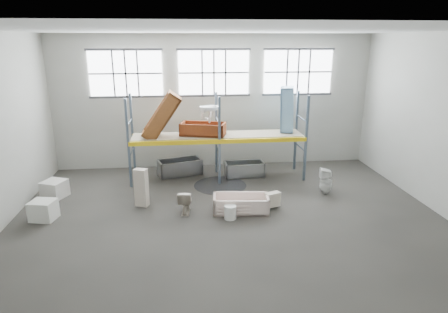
{
  "coord_description": "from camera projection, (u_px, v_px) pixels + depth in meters",
  "views": [
    {
      "loc": [
        -1.21,
        -9.48,
        4.79
      ],
      "look_at": [
        0.0,
        1.5,
        1.4
      ],
      "focal_mm": 30.74,
      "sensor_mm": 36.0,
      "label": 1
    }
  ],
  "objects": [
    {
      "name": "floor",
      "position": [
        230.0,
        223.0,
        10.56
      ],
      "size": [
        12.0,
        10.0,
        0.1
      ],
      "primitive_type": "cube",
      "color": "#423F39",
      "rests_on": "ground"
    },
    {
      "name": "ceiling",
      "position": [
        231.0,
        28.0,
        9.06
      ],
      "size": [
        12.0,
        10.0,
        0.1
      ],
      "primitive_type": "cube",
      "color": "silver",
      "rests_on": "ground"
    },
    {
      "name": "wall_back",
      "position": [
        214.0,
        102.0,
        14.61
      ],
      "size": [
        12.0,
        0.1,
        5.0
      ],
      "primitive_type": "cube",
      "color": "#9E9D93",
      "rests_on": "ground"
    },
    {
      "name": "wall_front",
      "position": [
        279.0,
        222.0,
        5.01
      ],
      "size": [
        12.0,
        0.1,
        5.0
      ],
      "primitive_type": "cube",
      "color": "#A1A096",
      "rests_on": "ground"
    },
    {
      "name": "window_left",
      "position": [
        126.0,
        74.0,
        13.85
      ],
      "size": [
        2.6,
        0.04,
        1.6
      ],
      "primitive_type": "cube",
      "color": "white",
      "rests_on": "wall_back"
    },
    {
      "name": "window_mid",
      "position": [
        214.0,
        73.0,
        14.18
      ],
      "size": [
        2.6,
        0.04,
        1.6
      ],
      "primitive_type": "cube",
      "color": "white",
      "rests_on": "wall_back"
    },
    {
      "name": "window_right",
      "position": [
        298.0,
        72.0,
        14.52
      ],
      "size": [
        2.6,
        0.04,
        1.6
      ],
      "primitive_type": "cube",
      "color": "white",
      "rests_on": "wall_back"
    },
    {
      "name": "rack_upright_la",
      "position": [
        128.0,
        144.0,
        12.55
      ],
      "size": [
        0.08,
        0.08,
        3.0
      ],
      "primitive_type": "cube",
      "color": "slate",
      "rests_on": "floor"
    },
    {
      "name": "rack_upright_lb",
      "position": [
        133.0,
        135.0,
        13.69
      ],
      "size": [
        0.08,
        0.08,
        3.0
      ],
      "primitive_type": "cube",
      "color": "slate",
      "rests_on": "floor"
    },
    {
      "name": "rack_upright_ma",
      "position": [
        219.0,
        142.0,
        12.86
      ],
      "size": [
        0.08,
        0.08,
        3.0
      ],
      "primitive_type": "cube",
      "color": "slate",
      "rests_on": "floor"
    },
    {
      "name": "rack_upright_mb",
      "position": [
        216.0,
        133.0,
        14.0
      ],
      "size": [
        0.08,
        0.08,
        3.0
      ],
      "primitive_type": "cube",
      "color": "slate",
      "rests_on": "floor"
    },
    {
      "name": "rack_upright_ra",
      "position": [
        306.0,
        139.0,
        13.17
      ],
      "size": [
        0.08,
        0.08,
        3.0
      ],
      "primitive_type": "cube",
      "color": "slate",
      "rests_on": "floor"
    },
    {
      "name": "rack_upright_rb",
      "position": [
        296.0,
        131.0,
        14.31
      ],
      "size": [
        0.08,
        0.08,
        3.0
      ],
      "primitive_type": "cube",
      "color": "slate",
      "rests_on": "floor"
    },
    {
      "name": "rack_beam_front",
      "position": [
        219.0,
        142.0,
        12.86
      ],
      "size": [
        6.0,
        0.1,
        0.14
      ],
      "primitive_type": "cube",
      "color": "yellow",
      "rests_on": "floor"
    },
    {
      "name": "rack_beam_back",
      "position": [
        216.0,
        133.0,
        14.0
      ],
      "size": [
        6.0,
        0.1,
        0.14
      ],
      "primitive_type": "cube",
      "color": "yellow",
      "rests_on": "floor"
    },
    {
      "name": "shelf_deck",
      "position": [
        218.0,
        135.0,
        13.41
      ],
      "size": [
        5.9,
        1.1,
        0.03
      ],
      "primitive_type": "cube",
      "color": "gray",
      "rests_on": "floor"
    },
    {
      "name": "wet_patch",
      "position": [
        220.0,
        185.0,
        13.11
      ],
      "size": [
        1.8,
        1.8,
        0.0
      ],
      "primitive_type": "cylinder",
      "color": "black",
      "rests_on": "floor"
    },
    {
      "name": "bathtub_beige",
      "position": [
        241.0,
        204.0,
        11.08
      ],
      "size": [
        1.67,
        0.92,
        0.47
      ],
      "primitive_type": null,
      "rotation": [
        0.0,
        0.0,
        -0.11
      ],
      "color": "#FADDD2",
      "rests_on": "floor"
    },
    {
      "name": "cistern_spare",
      "position": [
        272.0,
        199.0,
        11.26
      ],
      "size": [
        0.49,
        0.36,
        0.43
      ],
      "primitive_type": "cube",
      "rotation": [
        0.0,
        0.0,
        0.36
      ],
      "color": "beige",
      "rests_on": "bathtub_beige"
    },
    {
      "name": "sink_in_tub",
      "position": [
        251.0,
        206.0,
        11.1
      ],
      "size": [
        0.51,
        0.51,
        0.14
      ],
      "primitive_type": "imported",
      "rotation": [
        0.0,
        0.0,
        0.34
      ],
      "color": "beige",
      "rests_on": "bathtub_beige"
    },
    {
      "name": "toilet_beige",
      "position": [
        185.0,
        201.0,
        10.98
      ],
      "size": [
        0.47,
        0.72,
        0.69
      ],
      "primitive_type": "imported",
      "rotation": [
        0.0,
        0.0,
        3.01
      ],
      "color": "beige",
      "rests_on": "floor"
    },
    {
      "name": "cistern_tall",
      "position": [
        141.0,
        188.0,
        11.36
      ],
      "size": [
        0.43,
        0.36,
        1.15
      ],
      "primitive_type": "cube",
      "rotation": [
        0.0,
        0.0,
        -0.36
      ],
      "color": "beige",
      "rests_on": "floor"
    },
    {
      "name": "toilet_white",
      "position": [
        326.0,
        181.0,
        12.3
      ],
      "size": [
        0.45,
        0.45,
        0.85
      ],
      "primitive_type": "imported",
      "rotation": [
        0.0,
        0.0,
        -1.74
      ],
      "color": "white",
      "rests_on": "floor"
    },
    {
      "name": "steel_tub_left",
      "position": [
        180.0,
        167.0,
        14.09
      ],
      "size": [
        1.69,
        1.13,
        0.57
      ],
      "primitive_type": null,
      "rotation": [
        0.0,
        0.0,
        0.28
      ],
      "color": "#939699",
      "rests_on": "floor"
    },
    {
      "name": "steel_tub_right",
      "position": [
        244.0,
        169.0,
        13.96
      ],
      "size": [
        1.43,
        0.72,
        0.51
      ],
      "primitive_type": null,
      "rotation": [
        0.0,
        0.0,
        0.05
      ],
      "color": "#B0B5B9",
      "rests_on": "floor"
    },
    {
      "name": "rust_tub_flat",
      "position": [
        203.0,
        129.0,
        13.24
      ],
      "size": [
        1.66,
        1.11,
        0.43
      ],
      "primitive_type": null,
      "rotation": [
        0.0,
        0.0,
        -0.28
      ],
      "color": "brown",
      "rests_on": "shelf_deck"
    },
    {
      "name": "rust_tub_tilted",
      "position": [
        162.0,
        116.0,
        12.96
      ],
      "size": [
        1.42,
        0.86,
        1.7
      ],
      "primitive_type": null,
      "rotation": [
        0.0,
        -0.96,
        0.03
      ],
      "color": "#9B5421",
      "rests_on": "shelf_deck"
    },
    {
      "name": "sink_on_shelf",
      "position": [
        209.0,
        122.0,
        13.04
      ],
      "size": [
        0.81,
        0.74,
        0.58
      ],
      "primitive_type": "imported",
      "rotation": [
        0.0,
        0.0,
        0.43
      ],
      "color": "silver",
      "rests_on": "rust_tub_flat"
    },
    {
      "name": "blue_tub_upright",
      "position": [
        287.0,
        109.0,
        13.63
      ],
      "size": [
        0.69,
        0.85,
        1.59
      ],
      "primitive_type": null,
      "rotation": [
        0.0,
        1.54,
        -0.3
      ],
      "color": "#73A0C5",
      "rests_on": "shelf_deck"
    },
    {
      "name": "bucket",
      "position": [
        230.0,
        212.0,
        10.63
      ],
      "size": [
        0.44,
        0.44,
        0.39
      ],
      "primitive_type": "cylinder",
      "rotation": [
        0.0,
        0.0,
        0.38
      ],
      "color": "white",
      "rests_on": "floor"
    },
    {
      "name": "carton_near",
      "position": [
        43.0,
        210.0,
        10.57
      ],
      "size": [
        0.75,
        0.68,
        0.55
      ],
      "primitive_type": "cube",
      "rotation": [
        0.0,
        0.0,
        -0.23
      ],
      "color": "silver",
      "rests_on": "floor"
    },
    {
      "name": "carton_far",
      "position": [
        55.0,
        189.0,
        12.09
      ],
      "size": [
        0.84,
        0.84,
        0.53
      ],
      "primitive_type": "cube",
      "rotation": [
        0.0,
        0.0,
        -0.41
      ],
      "color": "beige",
      "rests_on": "floor"
    }
  ]
}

